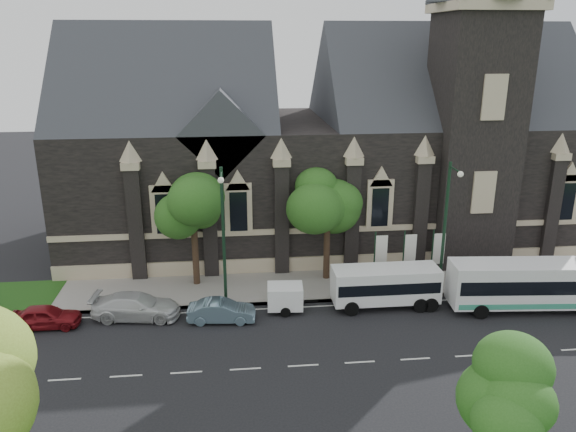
{
  "coord_description": "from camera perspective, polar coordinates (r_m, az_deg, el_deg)",
  "views": [
    {
      "loc": [
        -3.36,
        -24.65,
        16.21
      ],
      "look_at": [
        -0.17,
        6.0,
        6.26
      ],
      "focal_mm": 34.41,
      "sensor_mm": 36.0,
      "label": 1
    }
  ],
  "objects": [
    {
      "name": "ground",
      "position": [
        29.69,
        1.57,
        -15.2
      ],
      "size": [
        160.0,
        160.0,
        0.0
      ],
      "primitive_type": "plane",
      "color": "black",
      "rests_on": "ground"
    },
    {
      "name": "sidewalk",
      "position": [
        37.92,
        -0.3,
        -7.28
      ],
      "size": [
        80.0,
        5.0,
        0.15
      ],
      "primitive_type": "cube",
      "color": "gray",
      "rests_on": "ground"
    },
    {
      "name": "museum",
      "position": [
        44.97,
        5.05,
        7.53
      ],
      "size": [
        40.0,
        17.7,
        29.9
      ],
      "color": "black",
      "rests_on": "ground"
    },
    {
      "name": "tree_park_east",
      "position": [
        21.45,
        22.56,
        -16.36
      ],
      "size": [
        3.4,
        3.4,
        6.28
      ],
      "color": "black",
      "rests_on": "ground"
    },
    {
      "name": "tree_walk_right",
      "position": [
        37.44,
        4.4,
        1.73
      ],
      "size": [
        4.08,
        4.08,
        7.8
      ],
      "color": "black",
      "rests_on": "ground"
    },
    {
      "name": "tree_walk_left",
      "position": [
        36.95,
        -9.49,
        1.18
      ],
      "size": [
        3.91,
        3.91,
        7.64
      ],
      "color": "black",
      "rests_on": "ground"
    },
    {
      "name": "street_lamp_near",
      "position": [
        36.18,
        16.04,
        -0.68
      ],
      "size": [
        0.36,
        1.88,
        9.0
      ],
      "color": "#15301E",
      "rests_on": "ground"
    },
    {
      "name": "street_lamp_mid",
      "position": [
        33.63,
        -6.71,
        -1.5
      ],
      "size": [
        0.36,
        1.88,
        9.0
      ],
      "color": "#15301E",
      "rests_on": "ground"
    },
    {
      "name": "banner_flag_left",
      "position": [
        37.64,
        9.36,
        -3.91
      ],
      "size": [
        0.9,
        0.1,
        4.0
      ],
      "color": "#15301E",
      "rests_on": "ground"
    },
    {
      "name": "banner_flag_center",
      "position": [
        38.2,
        12.26,
        -3.75
      ],
      "size": [
        0.9,
        0.1,
        4.0
      ],
      "color": "#15301E",
      "rests_on": "ground"
    },
    {
      "name": "banner_flag_right",
      "position": [
        38.85,
        15.08,
        -3.6
      ],
      "size": [
        0.9,
        0.1,
        4.0
      ],
      "color": "#15301E",
      "rests_on": "ground"
    },
    {
      "name": "tour_coach",
      "position": [
        37.66,
        24.38,
        -6.43
      ],
      "size": [
        10.91,
        3.24,
        3.14
      ],
      "rotation": [
        0.0,
        0.0,
        -0.08
      ],
      "color": "white",
      "rests_on": "ground"
    },
    {
      "name": "shuttle_bus",
      "position": [
        35.4,
        10.07,
        -6.95
      ],
      "size": [
        6.68,
        2.39,
        2.57
      ],
      "rotation": [
        0.0,
        0.0,
        -0.0
      ],
      "color": "white",
      "rests_on": "ground"
    },
    {
      "name": "box_trailer",
      "position": [
        34.53,
        -0.3,
        -8.32
      ],
      "size": [
        3.19,
        1.88,
        1.68
      ],
      "rotation": [
        0.0,
        0.0,
        -0.07
      ],
      "color": "white",
      "rests_on": "ground"
    },
    {
      "name": "sedan",
      "position": [
        33.69,
        -6.88,
        -9.72
      ],
      "size": [
        4.12,
        1.72,
        1.33
      ],
      "primitive_type": "imported",
      "rotation": [
        0.0,
        0.0,
        1.49
      ],
      "color": "slate",
      "rests_on": "ground"
    },
    {
      "name": "car_far_red",
      "position": [
        35.76,
        -23.76,
        -9.49
      ],
      "size": [
        3.97,
        1.63,
        1.35
      ],
      "primitive_type": "imported",
      "rotation": [
        0.0,
        0.0,
        1.56
      ],
      "color": "maroon",
      "rests_on": "ground"
    },
    {
      "name": "car_far_white",
      "position": [
        35.02,
        -15.42,
        -8.97
      ],
      "size": [
        5.47,
        2.73,
        1.53
      ],
      "primitive_type": "imported",
      "rotation": [
        0.0,
        0.0,
        1.45
      ],
      "color": "silver",
      "rests_on": "ground"
    }
  ]
}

